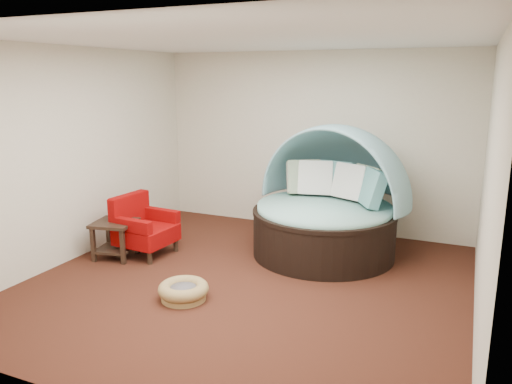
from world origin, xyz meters
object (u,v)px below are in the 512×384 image
at_px(canopy_daybed, 329,195).
at_px(pet_basket, 183,291).
at_px(red_armchair, 143,227).
at_px(side_table, 115,234).

distance_m(canopy_daybed, pet_basket, 2.47).
bearing_deg(red_armchair, side_table, -128.56).
height_order(canopy_daybed, pet_basket, canopy_daybed).
height_order(pet_basket, side_table, side_table).
bearing_deg(red_armchair, pet_basket, -34.59).
xyz_separation_m(canopy_daybed, pet_basket, (-1.05, -2.12, -0.73)).
xyz_separation_m(canopy_daybed, red_armchair, (-2.33, -1.08, -0.45)).
height_order(canopy_daybed, red_armchair, canopy_daybed).
distance_m(canopy_daybed, red_armchair, 2.60).
relative_size(red_armchair, side_table, 1.32).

